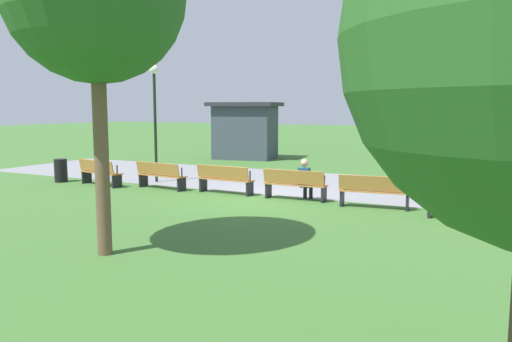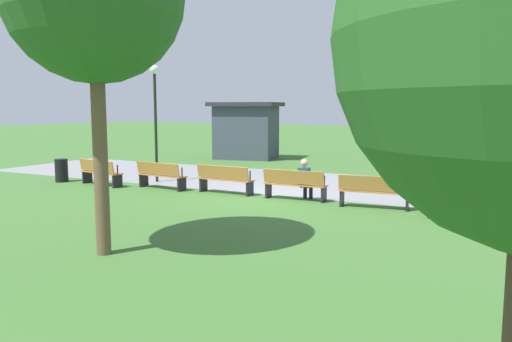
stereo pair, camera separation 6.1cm
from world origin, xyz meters
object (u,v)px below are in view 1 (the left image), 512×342
bench_5 (468,200)px  bench_1 (160,175)px  kiosk (245,130)px  bench_4 (374,191)px  lamp_post (155,102)px  person_seated (305,178)px  trash_bin (61,171)px  bench_2 (225,179)px  bench_3 (295,184)px  bench_0 (99,172)px

bench_5 → bench_1: bearing=167.2°
bench_5 → kiosk: bearing=127.5°
bench_4 → lamp_post: 8.61m
bench_4 → lamp_post: bearing=164.8°
bench_5 → person_seated: size_ratio=1.57×
person_seated → trash_bin: person_seated is taller
trash_bin → bench_4: bearing=1.6°
bench_1 → bench_4: size_ratio=1.00×
bench_2 → kiosk: bearing=116.9°
bench_5 → trash_bin: bearing=169.2°
bench_1 → lamp_post: lamp_post is taller
bench_1 → bench_4: 7.02m
lamp_post → kiosk: (-1.06, 8.75, -1.37)m
bench_2 → kiosk: kiosk is taller
bench_1 → lamp_post: (-1.15, 1.26, 2.39)m
bench_3 → trash_bin: 8.89m
kiosk → bench_2: bearing=-74.3°
bench_2 → kiosk: (-4.54, 9.84, 1.03)m
bench_0 → kiosk: 10.41m
bench_3 → lamp_post: lamp_post is taller
person_seated → bench_5: bearing=-10.8°
bench_2 → trash_bin: bearing=-173.5°
bench_2 → bench_3: size_ratio=1.00×
bench_0 → lamp_post: (1.17, 1.61, 2.39)m
bench_3 → bench_2: bearing=177.9°
bench_1 → person_seated: bearing=10.2°
bench_1 → bench_3: same height
bench_0 → bench_1: 2.34m
person_seated → kiosk: size_ratio=0.31×
bench_0 → person_seated: size_ratio=1.57×
bench_3 → lamp_post: size_ratio=0.45×
bench_2 → bench_3: 2.34m
bench_4 → bench_5: same height
bench_1 → person_seated: person_seated is taller
bench_3 → lamp_post: 6.40m
bench_0 → bench_1: size_ratio=1.01×
bench_3 → kiosk: kiosk is taller
bench_3 → person_seated: (0.26, 0.15, 0.16)m
bench_4 → person_seated: (-2.08, 0.33, 0.16)m
bench_2 → bench_1: bearing=-173.6°
trash_bin → bench_3: bearing=3.2°
bench_2 → trash_bin: (-6.53, -0.49, -0.06)m
bench_1 → trash_bin: size_ratio=2.27×
bench_4 → trash_bin: bench_4 is taller
bench_0 → bench_2: (4.66, 0.52, 0.00)m
bench_3 → bench_4: same height
person_seated → kiosk: bearing=124.3°
bench_2 → lamp_post: lamp_post is taller
person_seated → lamp_post: lamp_post is taller
bench_5 → lamp_post: lamp_post is taller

